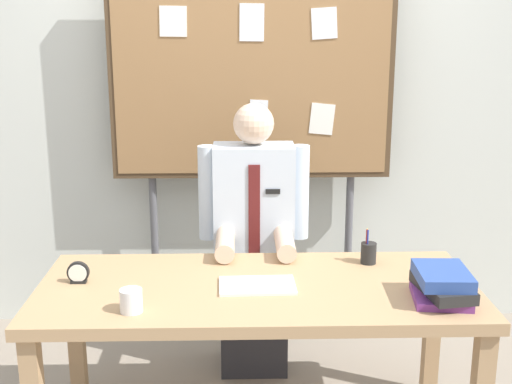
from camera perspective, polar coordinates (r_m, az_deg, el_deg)
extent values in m
cube|color=silver|center=(3.91, -0.42, 7.98)|extent=(6.40, 0.08, 2.70)
cube|color=tan|center=(2.83, 0.10, -8.37)|extent=(1.82, 0.78, 0.05)
cube|color=tan|center=(3.37, -15.02, -11.69)|extent=(0.07, 0.07, 0.67)
cube|color=tan|center=(3.41, 14.71, -11.37)|extent=(0.07, 0.07, 0.67)
cube|color=#2D2D33|center=(3.61, -0.19, -11.38)|extent=(0.34, 0.30, 0.44)
cube|color=silver|center=(3.39, -0.20, -2.26)|extent=(0.40, 0.22, 0.75)
sphere|color=beige|center=(3.28, -0.20, 5.82)|extent=(0.20, 0.20, 0.20)
cylinder|color=silver|center=(3.34, -4.14, -0.06)|extent=(0.09, 0.09, 0.47)
cylinder|color=silver|center=(3.35, 3.75, -0.01)|extent=(0.09, 0.09, 0.47)
cylinder|color=beige|center=(3.16, -2.64, -4.42)|extent=(0.09, 0.30, 0.09)
cylinder|color=beige|center=(3.16, 2.45, -4.38)|extent=(0.09, 0.30, 0.09)
cube|color=#591919|center=(3.26, -0.15, -1.90)|extent=(0.06, 0.01, 0.49)
cube|color=black|center=(3.24, 1.44, 0.04)|extent=(0.07, 0.01, 0.02)
cube|color=#4C3823|center=(3.69, -0.36, 10.46)|extent=(1.55, 0.05, 1.21)
cube|color=olive|center=(3.68, -0.36, 10.45)|extent=(1.49, 0.04, 1.15)
cylinder|color=#59595E|center=(3.97, -8.56, -4.99)|extent=(0.04, 0.04, 0.96)
cylinder|color=#59595E|center=(3.99, 7.82, -4.86)|extent=(0.04, 0.04, 0.96)
cube|color=white|center=(3.65, -0.37, 14.20)|extent=(0.13, 0.00, 0.20)
cube|color=white|center=(3.67, 5.82, 14.06)|extent=(0.14, 0.00, 0.17)
cube|color=white|center=(3.71, 5.63, 6.19)|extent=(0.14, 0.00, 0.18)
cube|color=white|center=(3.66, -7.05, 14.18)|extent=(0.15, 0.00, 0.16)
cube|color=white|center=(3.68, 0.21, 6.71)|extent=(0.11, 0.00, 0.15)
cube|color=#72337F|center=(2.77, 15.40, -8.55)|extent=(0.24, 0.26, 0.03)
cube|color=#262626|center=(2.76, 15.58, -7.79)|extent=(0.20, 0.31, 0.05)
cube|color=#2D4C99|center=(2.74, 15.56, -6.86)|extent=(0.21, 0.27, 0.05)
cube|color=white|center=(2.80, 0.18, -7.94)|extent=(0.32, 0.20, 0.01)
cylinder|color=black|center=(2.92, -14.86, -6.60)|extent=(0.09, 0.02, 0.09)
cylinder|color=white|center=(2.91, -14.91, -6.69)|extent=(0.08, 0.00, 0.08)
cube|color=black|center=(2.94, -14.81, -7.33)|extent=(0.06, 0.04, 0.01)
cylinder|color=white|center=(2.60, -10.55, -9.05)|extent=(0.09, 0.09, 0.09)
cylinder|color=#262626|center=(3.08, 9.53, -5.14)|extent=(0.07, 0.07, 0.09)
cylinder|color=#263399|center=(3.06, 9.44, -4.49)|extent=(0.01, 0.01, 0.15)
cylinder|color=maroon|center=(3.07, 9.35, -4.45)|extent=(0.01, 0.01, 0.15)
cylinder|color=gold|center=(3.08, 9.38, -4.39)|extent=(0.01, 0.01, 0.15)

